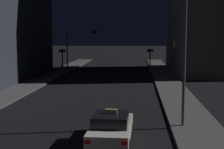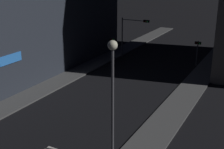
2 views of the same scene
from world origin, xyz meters
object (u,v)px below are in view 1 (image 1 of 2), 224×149
at_px(traffic_light_overhead, 79,42).
at_px(traffic_light_left_kerb, 62,57).
at_px(street_lamp_near_block, 185,17).
at_px(taxi, 111,128).
at_px(traffic_light_right_kerb, 150,56).

height_order(traffic_light_overhead, traffic_light_left_kerb, traffic_light_overhead).
relative_size(traffic_light_overhead, street_lamp_near_block, 0.69).
bearing_deg(taxi, traffic_light_overhead, 102.96).
bearing_deg(traffic_light_right_kerb, taxi, -95.53).
height_order(traffic_light_overhead, street_lamp_near_block, street_lamp_near_block).
xyz_separation_m(taxi, traffic_light_left_kerb, (-7.79, 24.56, 1.72)).
distance_m(taxi, traffic_light_right_kerb, 28.38).
xyz_separation_m(traffic_light_left_kerb, traffic_light_right_kerb, (10.52, 3.64, -0.06)).
height_order(traffic_light_overhead, traffic_light_right_kerb, traffic_light_overhead).
bearing_deg(street_lamp_near_block, traffic_light_right_kerb, 92.07).
bearing_deg(traffic_light_left_kerb, traffic_light_right_kerb, 19.07).
height_order(taxi, traffic_light_right_kerb, traffic_light_right_kerb).
xyz_separation_m(traffic_light_overhead, street_lamp_near_block, (9.96, -24.60, 1.86)).
xyz_separation_m(taxi, street_lamp_near_block, (3.65, 2.85, 5.21)).
xyz_separation_m(traffic_light_left_kerb, street_lamp_near_block, (11.44, -21.71, 3.49)).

